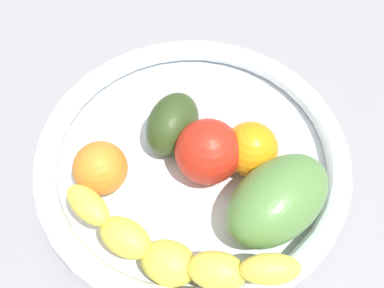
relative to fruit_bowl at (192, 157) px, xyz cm
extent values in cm
cube|color=gray|center=(0.00, 0.00, -4.13)|extent=(120.00, 120.00, 3.00)
cylinder|color=silver|center=(0.00, 0.00, -1.40)|extent=(34.48, 34.48, 2.44)
torus|color=silver|center=(0.00, 0.00, 1.15)|extent=(36.35, 36.35, 2.67)
ellipsoid|color=yellow|center=(12.94, -2.51, 4.60)|extent=(3.12, 5.77, 2.81)
ellipsoid|color=yellow|center=(12.75, 2.16, 3.29)|extent=(4.31, 6.06, 3.56)
ellipsoid|color=yellow|center=(11.64, 6.70, 1.98)|extent=(5.93, 6.73, 4.32)
ellipsoid|color=yellow|center=(9.67, 10.93, 3.29)|extent=(5.93, 6.65, 3.56)
ellipsoid|color=yellow|center=(6.91, 14.70, 4.60)|extent=(5.84, 6.05, 2.81)
sphere|color=orange|center=(-3.58, 5.48, 2.92)|extent=(6.21, 6.21, 6.21)
sphere|color=orange|center=(8.73, -5.68, 2.79)|extent=(5.95, 5.95, 5.95)
ellipsoid|color=#2F431C|center=(-0.83, -3.60, 2.67)|extent=(9.51, 7.87, 6.55)
sphere|color=red|center=(-0.04, 2.27, 3.49)|extent=(7.34, 7.34, 7.34)
ellipsoid|color=#55853F|center=(-0.50, 11.32, 3.36)|extent=(13.69, 9.87, 7.09)
camera|label=1|loc=(20.13, 16.57, 41.41)|focal=38.75mm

